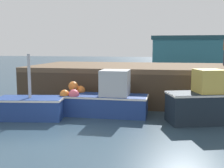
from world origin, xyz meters
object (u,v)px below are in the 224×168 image
at_px(fishing_boat_near_right, 105,99).
at_px(fishing_boat_near_left, 30,107).
at_px(fishing_boat_mid, 202,102).
at_px(rowboat, 198,115).

bearing_deg(fishing_boat_near_right, fishing_boat_near_left, -158.20).
bearing_deg(fishing_boat_mid, fishing_boat_near_right, 172.83).
distance_m(fishing_boat_near_left, fishing_boat_mid, 7.41).
bearing_deg(fishing_boat_near_left, fishing_boat_mid, 5.53).
xyz_separation_m(fishing_boat_mid, rowboat, (-0.07, 0.55, -0.70)).
height_order(fishing_boat_near_right, fishing_boat_mid, fishing_boat_mid).
relative_size(fishing_boat_mid, rowboat, 1.53).
height_order(fishing_boat_near_right, rowboat, fishing_boat_near_right).
xyz_separation_m(fishing_boat_near_right, rowboat, (4.18, 0.01, -0.58)).
relative_size(fishing_boat_near_right, fishing_boat_mid, 1.35).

